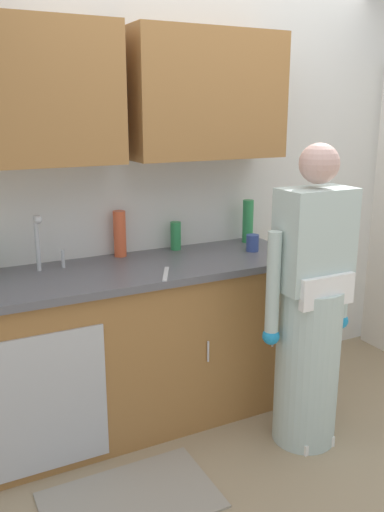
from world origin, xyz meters
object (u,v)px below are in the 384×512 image
(bottle_dish_liquid, at_px, (248,221))
(bottle_soap, at_px, (120,234))
(sink, at_px, (53,280))
(knife_on_counter, at_px, (166,274))
(cup_by_sink, at_px, (252,243))
(bottle_cleaner_spray, at_px, (176,236))
(person_at_sink, at_px, (310,322))

(bottle_dish_liquid, height_order, bottle_soap, bottle_dish_liquid)
(sink, xyz_separation_m, knife_on_counter, (0.54, -0.23, 0.02))
(bottle_dish_liquid, xyz_separation_m, cup_by_sink, (-0.10, -0.21, -0.09))
(bottle_cleaner_spray, relative_size, bottle_soap, 0.64)
(bottle_dish_liquid, relative_size, bottle_soap, 1.02)
(cup_by_sink, distance_m, knife_on_counter, 0.70)
(knife_on_counter, bearing_deg, bottle_dish_liquid, -34.47)
(bottle_cleaner_spray, bearing_deg, sink, -164.66)
(sink, relative_size, bottle_cleaner_spray, 2.90)
(person_at_sink, xyz_separation_m, bottle_dish_liquid, (0.11, 0.80, 0.39))
(person_at_sink, height_order, bottle_cleaner_spray, person_at_sink)
(bottle_dish_liquid, distance_m, cup_by_sink, 0.25)
(knife_on_counter, bearing_deg, person_at_sink, -93.30)
(person_at_sink, bearing_deg, cup_by_sink, 88.46)
(bottle_dish_liquid, distance_m, bottle_cleaner_spray, 0.50)
(cup_by_sink, xyz_separation_m, knife_on_counter, (-0.67, -0.20, -0.05))
(knife_on_counter, bearing_deg, sink, 94.58)
(bottle_dish_liquid, xyz_separation_m, knife_on_counter, (-0.77, -0.41, -0.13))
(bottle_dish_liquid, bearing_deg, bottle_cleaner_spray, 175.99)
(bottle_cleaner_spray, relative_size, cup_by_sink, 1.70)
(knife_on_counter, bearing_deg, bottle_cleaner_spray, -3.75)
(sink, xyz_separation_m, cup_by_sink, (1.21, -0.02, 0.07))
(sink, relative_size, bottle_soap, 1.86)
(bottle_dish_liquid, height_order, knife_on_counter, bottle_dish_liquid)
(bottle_soap, height_order, cup_by_sink, bottle_soap)
(bottle_cleaner_spray, distance_m, bottle_soap, 0.36)
(person_at_sink, height_order, bottle_soap, person_at_sink)
(person_at_sink, xyz_separation_m, knife_on_counter, (-0.65, 0.39, 0.25))
(bottle_cleaner_spray, bearing_deg, bottle_soap, 178.65)
(bottle_cleaner_spray, height_order, bottle_soap, bottle_soap)
(sink, distance_m, bottle_soap, 0.53)
(bottle_dish_liquid, height_order, cup_by_sink, bottle_dish_liquid)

